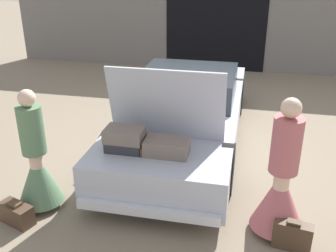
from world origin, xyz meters
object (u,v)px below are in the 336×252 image
object	(u,v)px
person_right	(280,188)
suitcase_beside_left_person	(16,214)
suitcase_beside_right_person	(292,236)
car	(185,112)
person_left	(37,167)

from	to	relation	value
person_right	suitcase_beside_left_person	bearing A→B (deg)	106.42
suitcase_beside_right_person	suitcase_beside_left_person	bearing A→B (deg)	-175.69
suitcase_beside_right_person	person_right	bearing A→B (deg)	121.00
car	person_right	xyz separation A→B (m)	(1.52, -2.24, 0.06)
person_left	suitcase_beside_right_person	world-z (taller)	person_left
person_left	car	bearing A→B (deg)	150.91
car	suitcase_beside_left_person	size ratio (longest dim) A/B	10.45
person_right	suitcase_beside_right_person	world-z (taller)	person_right
person_left	person_right	xyz separation A→B (m)	(3.04, 0.11, 0.03)
person_left	suitcase_beside_right_person	size ratio (longest dim) A/B	3.63
person_right	suitcase_beside_left_person	world-z (taller)	person_right
car	person_right	size ratio (longest dim) A/B	2.99
person_left	suitcase_beside_right_person	bearing A→B (deg)	90.75
car	person_left	xyz separation A→B (m)	(-1.52, -2.35, 0.03)
person_left	suitcase_beside_left_person	distance (m)	0.62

